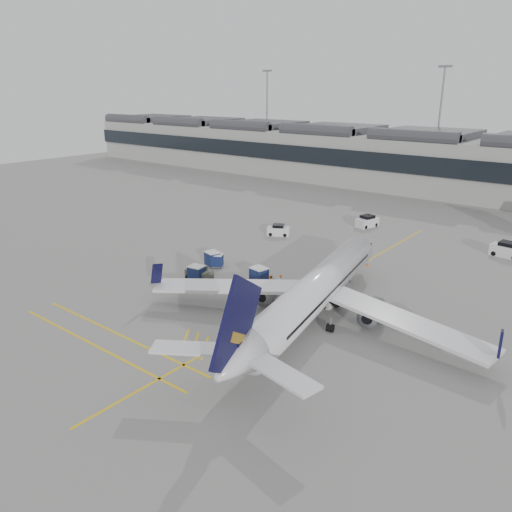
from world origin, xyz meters
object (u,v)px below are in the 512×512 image
Objects in this scene: baggage_cart_a at (259,275)px; ramp_agent_a at (280,282)px; belt_loader at (317,297)px; ramp_agent_b at (271,283)px; airliner_main at (314,292)px; pushback_tug at (199,274)px.

baggage_cart_a reaches higher than ramp_agent_a.
ramp_agent_b is (-5.44, -0.67, 0.34)m from belt_loader.
airliner_main is 11.65× the size of pushback_tug.
belt_loader is 2.31× the size of baggage_cart_a.
pushback_tug is (-13.80, -3.00, 0.15)m from belt_loader.
ramp_agent_a is 0.88× the size of ramp_agent_b.
ramp_agent_b is 0.60× the size of pushback_tug.
baggage_cart_a reaches higher than ramp_agent_b.
ramp_agent_a is (-5.01, 0.54, 0.23)m from belt_loader.
belt_loader is 14.13m from pushback_tug.
baggage_cart_a is 2.71m from ramp_agent_a.
airliner_main is at bearing -46.93° from ramp_agent_a.
ramp_agent_a is 0.52× the size of pushback_tug.
airliner_main is at bearing 126.64° from ramp_agent_b.
baggage_cart_a is at bearing 21.03° from pushback_tug.
baggage_cart_a is 6.91m from pushback_tug.
ramp_agent_b is at bearing 146.88° from airliner_main.
ramp_agent_b reaches higher than ramp_agent_a.
ramp_agent_b reaches higher than pushback_tug.
pushback_tug is at bearing -142.98° from baggage_cart_a.
ramp_agent_a is at bearing -140.64° from ramp_agent_b.
belt_loader is 3.04× the size of ramp_agent_a.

